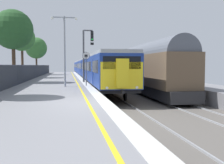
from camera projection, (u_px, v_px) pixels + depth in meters
name	position (u px, v px, depth m)	size (l,w,h in m)	color
ground	(152.00, 114.00, 11.99)	(17.40, 110.00, 1.21)	gray
commuter_train_at_platform	(86.00, 68.00, 46.17)	(2.83, 61.93, 3.81)	navy
freight_train_adjacent_track	(130.00, 66.00, 30.79)	(2.60, 30.50, 4.63)	#232326
signal_gantry	(86.00, 50.00, 25.64)	(1.10, 0.24, 5.17)	#47474C
speed_limit_sign	(86.00, 64.00, 20.85)	(0.59, 0.08, 2.73)	#59595B
platform_lamp_mid	(65.00, 45.00, 19.91)	(2.00, 0.20, 5.43)	#93999E
background_tree_left	(22.00, 39.00, 34.70)	(3.51, 3.51, 7.12)	#473323
background_tree_centre	(36.00, 49.00, 45.97)	(3.79, 3.79, 6.65)	#473323
background_tree_right	(13.00, 31.00, 25.21)	(3.89, 3.89, 7.09)	#473323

